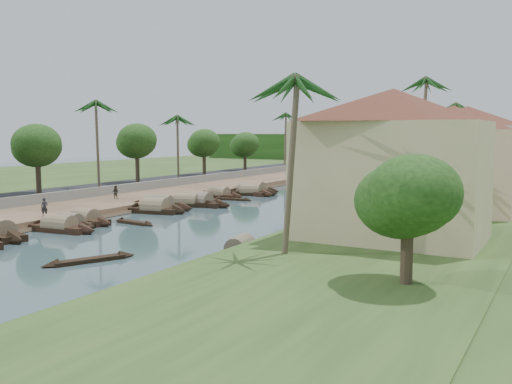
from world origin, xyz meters
The scene contains 45 objects.
ground centered at (0.00, 0.00, 0.00)m, with size 220.00×220.00×0.00m, color #3A5258.
left_bank centered at (-16.00, 20.00, 0.40)m, with size 10.00×180.00×0.80m, color brown.
right_bank centered at (19.00, 20.00, 0.60)m, with size 16.00×180.00×1.20m, color #29441B.
road centered at (-24.50, 20.00, 0.70)m, with size 8.00×180.00×1.40m, color black.
retaining_wall centered at (-20.20, 20.00, 1.35)m, with size 0.40×180.00×1.10m, color slate.
far_left_fill centered at (-51.00, 20.00, 0.68)m, with size 45.00×220.00×1.35m, color #29441B.
treeline centered at (0.00, 100.00, 4.00)m, with size 120.00×14.00×8.00m.
bridge centered at (0.00, 72.00, 1.72)m, with size 28.00×4.00×2.40m.
building_near centered at (18.99, -2.00, 6.38)m, with size 14.85×14.85×10.20m.
building_mid centered at (19.99, 14.00, 6.13)m, with size 14.11×14.11×9.70m.
building_far centered at (18.99, 28.00, 6.38)m, with size 15.59×15.59×10.20m.
building_distant centered at (19.99, 48.00, 5.88)m, with size 12.62×12.62×9.20m.
sampan_2 centered at (-8.41, -6.40, 0.41)m, with size 7.96×2.29×2.09m.
sampan_3 centered at (-9.23, -4.57, 0.40)m, with size 6.71×1.71×1.85m.
sampan_4 centered at (-9.57, -2.33, 0.41)m, with size 7.38×2.30×2.09m.
sampan_5 centered at (-8.57, 6.51, 0.42)m, with size 7.71×3.17×2.38m.
sampan_6 centered at (-9.67, 8.42, 0.42)m, with size 8.55×3.83×2.46m.
sampan_7 centered at (-8.95, 12.67, 0.41)m, with size 8.14×3.17×2.13m.
sampan_8 centered at (-9.06, 14.28, 0.42)m, with size 7.34×2.97×2.22m.
sampan_9 centered at (-7.99, 13.46, 0.42)m, with size 9.40×2.19×2.35m.
sampan_10 centered at (-10.29, 21.40, 0.41)m, with size 7.73×2.03×2.13m.
sampan_11 centered at (-8.21, 26.23, 0.42)m, with size 7.81×3.35×2.20m.
sampan_12 centered at (-8.87, 26.86, 0.42)m, with size 9.53×4.45×2.24m.
sampan_13 centered at (-9.59, 29.60, 0.42)m, with size 8.30×2.15×2.25m.
sampan_14 centered at (9.79, -6.68, 0.40)m, with size 2.69×7.33×1.81m.
sampan_15 centered at (8.73, 10.59, 0.40)m, with size 1.57×6.58×1.82m.
sampan_16 centered at (9.31, 26.83, 0.40)m, with size 1.71×7.40×1.85m.
canoe_0 centered at (2.40, -13.53, 0.10)m, with size 3.45×6.10×0.84m.
canoe_1 centered at (-5.64, -0.12, 0.10)m, with size 5.22×1.44×0.83m.
canoe_2 centered at (-7.41, 20.14, 0.10)m, with size 5.41×1.51×0.78m.
palm_0 centered at (15.00, -9.86, 11.32)m, with size 3.20×3.20×11.92m.
palm_1 centered at (16.00, 6.46, 9.33)m, with size 3.20×3.20×9.86m.
palm_2 centered at (15.00, 22.83, 13.76)m, with size 3.20×3.20×14.48m.
palm_3 centered at (16.00, 36.13, 11.67)m, with size 3.20×3.20×12.29m.
palm_5 centered at (-24.00, 14.05, 12.03)m, with size 3.20×3.20×12.46m.
palm_6 centered at (-22.00, 28.40, 10.51)m, with size 3.20×3.20×10.87m.
palm_7 centered at (14.00, 54.79, 9.79)m, with size 3.20×3.20×10.34m.
palm_8 centered at (-20.50, 61.19, 11.78)m, with size 3.20×3.20×12.20m.
tree_2 centered at (-24.00, 4.56, 6.86)m, with size 5.51×5.51×7.80m.
tree_3 centered at (-24.00, 21.59, 7.13)m, with size 5.46×5.46×8.06m.
tree_4 centered at (-24.00, 38.15, 6.58)m, with size 5.14×5.14×7.37m.
tree_5 centered at (-24.00, 51.55, 6.09)m, with size 5.13×5.13×6.87m.
tree_7 centered at (23.00, -13.10, 5.32)m, with size 4.46×4.46×6.03m.
person_near centered at (-12.28, -4.64, 1.66)m, with size 0.63×0.41×1.72m, color #24242B.
person_far centered at (-16.36, 8.95, 1.58)m, with size 0.76×0.59×1.57m, color #2E2920.
Camera 1 is at (29.87, -40.16, 8.48)m, focal length 40.00 mm.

